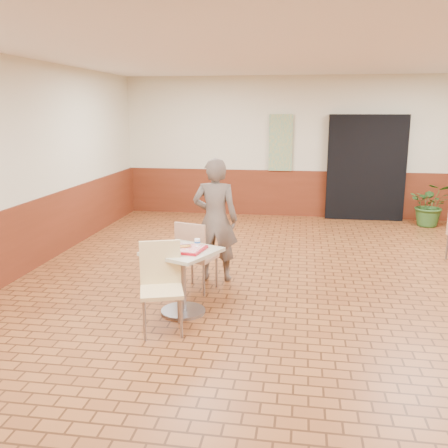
# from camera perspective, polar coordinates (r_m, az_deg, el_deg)

# --- Properties ---
(room_shell) EXTENTS (8.01, 10.01, 3.01)m
(room_shell) POSITION_cam_1_polar(r_m,az_deg,el_deg) (5.97, 10.01, 5.14)
(room_shell) COLOR brown
(room_shell) RESTS_ON ground
(wainscot_band) EXTENTS (8.00, 10.00, 1.00)m
(wainscot_band) POSITION_cam_1_polar(r_m,az_deg,el_deg) (6.18, 9.65, -4.08)
(wainscot_band) COLOR #5B2311
(wainscot_band) RESTS_ON ground
(corridor_doorway) EXTENTS (1.60, 0.22, 2.20)m
(corridor_doorway) POSITION_cam_1_polar(r_m,az_deg,el_deg) (10.94, 15.92, 6.19)
(corridor_doorway) COLOR black
(corridor_doorway) RESTS_ON ground
(promo_poster) EXTENTS (0.50, 0.03, 1.20)m
(promo_poster) POSITION_cam_1_polar(r_m,az_deg,el_deg) (10.89, 6.49, 9.21)
(promo_poster) COLOR gray
(promo_poster) RESTS_ON wainscot_band
(main_table) EXTENTS (0.71, 0.71, 0.75)m
(main_table) POSITION_cam_1_polar(r_m,az_deg,el_deg) (5.71, -4.78, -5.33)
(main_table) COLOR #B8B394
(main_table) RESTS_ON ground
(chair_main_front) EXTENTS (0.55, 0.55, 0.94)m
(chair_main_front) POSITION_cam_1_polar(r_m,az_deg,el_deg) (5.31, -7.20, -6.56)
(chair_main_front) COLOR #E9CB8C
(chair_main_front) RESTS_ON ground
(chair_main_back) EXTENTS (0.53, 0.53, 0.92)m
(chair_main_back) POSITION_cam_1_polar(r_m,az_deg,el_deg) (6.35, -3.38, -3.32)
(chair_main_back) COLOR tan
(chair_main_back) RESTS_ON ground
(customer) EXTENTS (0.62, 0.42, 1.68)m
(customer) POSITION_cam_1_polar(r_m,az_deg,el_deg) (6.73, -0.99, 0.48)
(customer) COLOR brown
(customer) RESTS_ON ground
(serving_tray) EXTENTS (0.49, 0.38, 0.03)m
(serving_tray) POSITION_cam_1_polar(r_m,az_deg,el_deg) (5.63, -4.83, -2.82)
(serving_tray) COLOR #B10D1A
(serving_tray) RESTS_ON main_table
(ring_donut) EXTENTS (0.11, 0.11, 0.03)m
(ring_donut) POSITION_cam_1_polar(r_m,az_deg,el_deg) (5.70, -5.58, -2.33)
(ring_donut) COLOR #F2CC58
(ring_donut) RESTS_ON serving_tray
(long_john_donut) EXTENTS (0.17, 0.12, 0.05)m
(long_john_donut) POSITION_cam_1_polar(r_m,az_deg,el_deg) (5.61, -4.54, -2.47)
(long_john_donut) COLOR gold
(long_john_donut) RESTS_ON serving_tray
(paper_cup) EXTENTS (0.07, 0.07, 0.08)m
(paper_cup) POSITION_cam_1_polar(r_m,az_deg,el_deg) (5.66, -3.07, -2.10)
(paper_cup) COLOR white
(paper_cup) RESTS_ON serving_tray
(potted_plant) EXTENTS (0.91, 0.83, 0.88)m
(potted_plant) POSITION_cam_1_polar(r_m,az_deg,el_deg) (10.79, 22.55, 2.06)
(potted_plant) COLOR #315D25
(potted_plant) RESTS_ON ground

